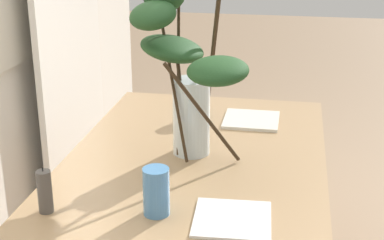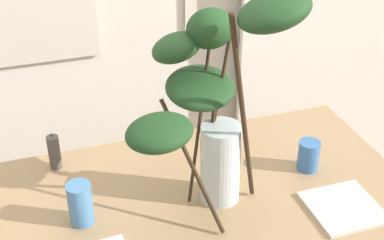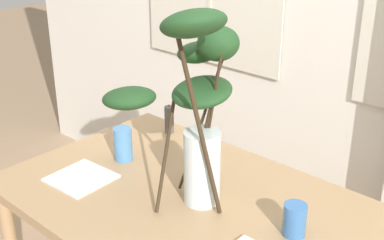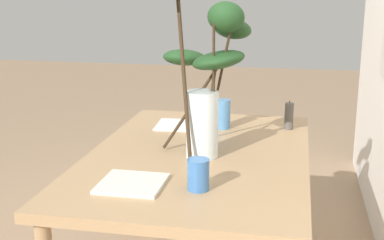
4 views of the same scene
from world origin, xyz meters
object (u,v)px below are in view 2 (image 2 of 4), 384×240
object	(u,v)px
dining_table	(208,220)
plate_square_right	(344,208)
pillar_candle	(54,152)
drinking_glass_blue_left	(80,204)
vase_with_branches	(212,99)
drinking_glass_blue_right	(308,155)

from	to	relation	value
dining_table	plate_square_right	size ratio (longest dim) A/B	6.26
pillar_candle	drinking_glass_blue_left	bearing A→B (deg)	-81.77
vase_with_branches	drinking_glass_blue_left	size ratio (longest dim) A/B	5.36
vase_with_branches	plate_square_right	size ratio (longest dim) A/B	3.42
drinking_glass_blue_left	pillar_candle	xyz separation A→B (m)	(-0.05, 0.32, -0.01)
dining_table	drinking_glass_blue_left	bearing A→B (deg)	174.12
pillar_candle	vase_with_branches	bearing A→B (deg)	-36.85
drinking_glass_blue_right	pillar_candle	world-z (taller)	pillar_candle
drinking_glass_blue_left	plate_square_right	world-z (taller)	drinking_glass_blue_left
drinking_glass_blue_left	plate_square_right	size ratio (longest dim) A/B	0.64
vase_with_branches	drinking_glass_blue_left	world-z (taller)	vase_with_branches
dining_table	plate_square_right	distance (m)	0.45
drinking_glass_blue_right	plate_square_right	xyz separation A→B (m)	(0.01, -0.24, -0.05)
drinking_glass_blue_right	pillar_candle	xyz separation A→B (m)	(-0.86, 0.29, 0.01)
dining_table	drinking_glass_blue_left	distance (m)	0.43
drinking_glass_blue_left	plate_square_right	xyz separation A→B (m)	(0.81, -0.21, -0.07)
plate_square_right	pillar_candle	size ratio (longest dim) A/B	1.58
drinking_glass_blue_left	plate_square_right	distance (m)	0.84
vase_with_branches	drinking_glass_blue_right	size ratio (longest dim) A/B	6.93
drinking_glass_blue_left	drinking_glass_blue_right	xyz separation A→B (m)	(0.81, 0.03, -0.02)
dining_table	vase_with_branches	bearing A→B (deg)	58.24
drinking_glass_blue_right	dining_table	bearing A→B (deg)	-169.55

